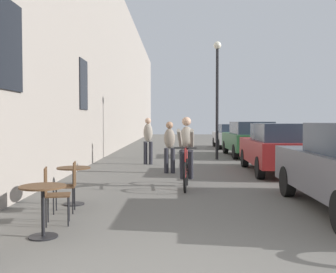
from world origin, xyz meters
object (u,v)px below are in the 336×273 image
cafe_table_mid (74,178)px  parked_car_third (249,139)px  pedestrian_mid (148,138)px  cafe_table_near (43,200)px  cafe_chair_mid_toward_street (69,183)px  street_lamp (217,85)px  parked_car_second (279,147)px  cyclist_on_bicycle (186,154)px  cafe_chair_near_toward_street (53,192)px  pedestrian_near (170,144)px  parked_car_fourth (230,136)px

cafe_table_mid → parked_car_third: bearing=63.1°
cafe_table_mid → pedestrian_mid: (0.95, 7.14, 0.45)m
cafe_table_near → parked_car_third: parked_car_third is taller
cafe_chair_mid_toward_street → pedestrian_mid: bearing=83.6°
street_lamp → parked_car_second: (1.45, -4.31, -2.31)m
cafe_table_mid → cyclist_on_bicycle: (2.22, 2.00, 0.29)m
cafe_chair_near_toward_street → pedestrian_near: (1.73, 6.15, 0.38)m
cafe_table_near → parked_car_second: 8.57m
cafe_table_mid → pedestrian_mid: size_ratio=0.42×
parked_car_second → cafe_chair_mid_toward_street: bearing=-133.3°
cyclist_on_bicycle → cafe_table_near: bearing=-116.7°
cafe_table_mid → street_lamp: street_lamp is taller
cafe_table_mid → parked_car_third: (5.30, 10.44, 0.30)m
cafe_chair_near_toward_street → street_lamp: street_lamp is taller
pedestrian_mid → cafe_chair_near_toward_street: bearing=-96.0°
parked_car_third → parked_car_fourth: bearing=90.8°
cafe_table_mid → parked_car_second: bearing=42.7°
parked_car_second → cafe_table_mid: bearing=-137.3°
cafe_chair_mid_toward_street → parked_car_second: bearing=46.7°
cafe_chair_mid_toward_street → pedestrian_mid: (0.88, 7.79, 0.46)m
cafe_table_near → pedestrian_near: size_ratio=0.45×
cafe_table_near → cyclist_on_bicycle: size_ratio=0.41×
street_lamp → parked_car_fourth: (1.51, 6.99, -2.37)m
pedestrian_near → parked_car_second: size_ratio=0.36×
cyclist_on_bicycle → pedestrian_near: size_ratio=1.11×
cafe_chair_mid_toward_street → pedestrian_near: bearing=72.2°
cafe_table_mid → pedestrian_mid: pedestrian_mid is taller
cafe_table_mid → street_lamp: size_ratio=0.15×
cyclist_on_bicycle → parked_car_second: size_ratio=0.40×
cafe_chair_mid_toward_street → parked_car_fourth: size_ratio=0.22×
pedestrian_mid → parked_car_second: size_ratio=0.40×
cafe_table_near → cafe_table_mid: size_ratio=1.00×
cafe_table_mid → street_lamp: 10.13m
parked_car_fourth → pedestrian_near: bearing=-106.8°
cafe_table_near → parked_car_fourth: 18.93m
street_lamp → parked_car_third: (1.59, 1.38, -2.29)m
cafe_chair_near_toward_street → cafe_chair_mid_toward_street: size_ratio=1.00×
cafe_chair_mid_toward_street → cyclist_on_bicycle: 3.42m
street_lamp → parked_car_third: 3.11m
cafe_chair_mid_toward_street → parked_car_second: 7.42m
pedestrian_mid → cafe_chair_mid_toward_street: bearing=-96.4°
pedestrian_near → street_lamp: size_ratio=0.32×
cafe_table_mid → parked_car_fourth: bearing=72.0°
cyclist_on_bicycle → pedestrian_mid: 5.30m
street_lamp → parked_car_third: bearing=40.8°
cafe_table_near → parked_car_fourth: (5.09, 18.23, 0.22)m
cyclist_on_bicycle → street_lamp: street_lamp is taller
pedestrian_near → parked_car_fourth: pedestrian_near is taller
pedestrian_mid → street_lamp: 3.98m
pedestrian_mid → parked_car_fourth: (4.27, 8.92, -0.23)m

